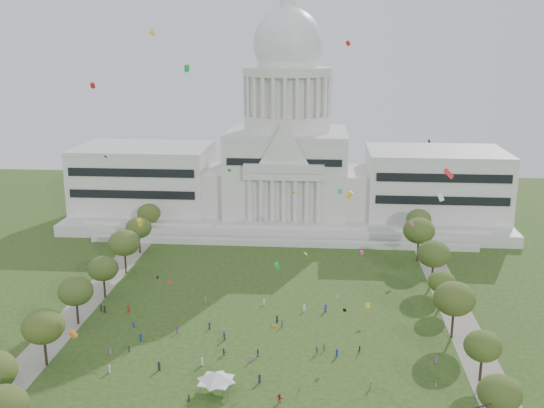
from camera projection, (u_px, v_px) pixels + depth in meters
The scene contains 31 objects.
ground at pixel (254, 367), 134.36m from camera, with size 400.00×400.00×0.00m, color #2B4316.
capitol at pixel (287, 163), 238.37m from camera, with size 160.00×64.50×91.30m.
path_left at pixel (86, 303), 167.14m from camera, with size 8.00×160.00×0.04m, color gray.
path_right at pixel (457, 315), 159.46m from camera, with size 8.00×160.00×0.04m, color gray.
row_tree_r_0 at pixel (500, 393), 109.92m from camera, with size 7.67×7.67×10.91m.
row_tree_l_1 at pixel (43, 327), 132.79m from camera, with size 8.86×8.86×12.59m.
row_tree_r_1 at pixel (483, 346), 127.05m from camera, with size 7.58×7.58×10.78m.
row_tree_l_2 at pixel (76, 291), 152.53m from camera, with size 8.42×8.42×11.97m.
row_tree_r_2 at pixel (454, 299), 145.23m from camera, with size 9.55×9.55×13.58m.
row_tree_l_3 at pixel (103, 269), 168.56m from camera, with size 8.12×8.12×11.55m.
row_tree_r_3 at pixel (442, 282), 162.30m from camera, with size 7.01×7.01×9.98m.
row_tree_l_4 at pixel (124, 243), 186.11m from camera, with size 9.29×9.29×13.21m.
row_tree_r_4 at pixel (434, 254), 176.73m from camera, with size 9.19×9.19×13.06m.
row_tree_l_5 at pixel (139, 228), 204.38m from camera, with size 8.33×8.33×11.85m.
row_tree_r_5 at pixel (419, 231), 196.11m from camera, with size 9.82×9.82×13.96m.
row_tree_l_6 at pixel (149, 213), 222.04m from camera, with size 8.19×8.19×11.64m.
row_tree_r_6 at pixel (419, 219), 213.57m from camera, with size 8.42×8.42×11.97m.
near_tree_0 at pixel (3, 407), 104.39m from camera, with size 8.47×8.47×12.04m.
event_tent at pixel (216, 376), 123.90m from camera, with size 9.25×9.25×4.53m.
person_0 at pixel (436, 360), 135.62m from camera, with size 0.82×0.54×1.69m, color #994C8C.
person_2 at pixel (360, 349), 140.35m from camera, with size 0.78×0.48×1.60m, color #26262B.
person_3 at pixel (317, 350), 139.71m from camera, with size 1.23×0.63×1.90m, color #4C4C51.
person_4 at pixel (258, 353), 138.60m from camera, with size 1.06×0.58×1.82m, color navy.
person_5 at pixel (224, 352), 139.12m from camera, with size 1.56×0.62×1.68m, color #33723F.
person_7 at pixel (189, 398), 120.92m from camera, with size 0.65×0.47×1.78m, color #26262B.
person_8 at pixel (177, 330), 149.53m from camera, with size 0.90×0.56×1.85m, color #994C8C.
person_9 at pixel (371, 384), 125.89m from camera, with size 1.12×0.58×1.73m, color olive.
person_10 at pixel (324, 348), 141.08m from camera, with size 0.94×0.51×1.61m, color olive.
person_11 at pixel (280, 398), 121.08m from camera, with size 1.63×0.64×1.75m, color #B21E1E.
distant_crowd at pixel (207, 330), 149.51m from camera, with size 59.87×39.09×1.94m.
kite_swarm at pixel (265, 227), 136.40m from camera, with size 78.74×103.96×66.42m.
Camera 1 is at (13.75, -120.72, 67.03)m, focal length 42.00 mm.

